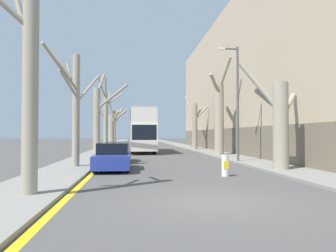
{
  "coord_description": "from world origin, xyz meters",
  "views": [
    {
      "loc": [
        -2.23,
        -8.95,
        1.9
      ],
      "look_at": [
        0.91,
        20.69,
        2.66
      ],
      "focal_mm": 35.0,
      "sensor_mm": 36.0,
      "label": 1
    }
  ],
  "objects": [
    {
      "name": "street_tree_right_2",
      "position": [
        5.28,
        30.64,
        3.13
      ],
      "size": [
        2.76,
        2.1,
        6.86
      ],
      "color": "gray",
      "rests_on": "ground"
    },
    {
      "name": "parked_car_1",
      "position": [
        -3.31,
        13.99,
        0.66
      ],
      "size": [
        1.75,
        3.9,
        1.38
      ],
      "color": "#4C5156",
      "rests_on": "ground"
    },
    {
      "name": "double_decker_bus",
      "position": [
        -1.24,
        26.36,
        2.53
      ],
      "size": [
        2.51,
        11.36,
        4.48
      ],
      "color": "silver",
      "rests_on": "ground"
    },
    {
      "name": "street_tree_left_3",
      "position": [
        -5.29,
        27.81,
        3.76
      ],
      "size": [
        3.07,
        3.29,
        8.12
      ],
      "color": "gray",
      "rests_on": "ground"
    },
    {
      "name": "kerb_line_stripe",
      "position": [
        -4.19,
        50.0,
        0.0
      ],
      "size": [
        0.24,
        120.0,
        0.01
      ],
      "primitive_type": "cube",
      "color": "yellow",
      "rests_on": "ground"
    },
    {
      "name": "street_tree_left_5",
      "position": [
        -5.34,
        45.71,
        3.35
      ],
      "size": [
        2.54,
        2.61,
        7.89
      ],
      "color": "gray",
      "rests_on": "ground"
    },
    {
      "name": "sidewalk_right",
      "position": [
        5.74,
        50.0,
        0.06
      ],
      "size": [
        2.73,
        120.0,
        0.12
      ],
      "primitive_type": "cube",
      "color": "gray",
      "rests_on": "ground"
    },
    {
      "name": "street_tree_left_0",
      "position": [
        -5.42,
        1.23,
        3.95
      ],
      "size": [
        2.93,
        2.22,
        8.09
      ],
      "color": "gray",
      "rests_on": "ground"
    },
    {
      "name": "street_tree_right_0",
      "position": [
        5.29,
        7.3,
        2.58
      ],
      "size": [
        3.73,
        2.39,
        5.85
      ],
      "color": "gray",
      "rests_on": "ground"
    },
    {
      "name": "street_tree_right_1",
      "position": [
        5.3,
        19.27,
        3.66
      ],
      "size": [
        1.93,
        4.24,
        8.53
      ],
      "color": "gray",
      "rests_on": "ground"
    },
    {
      "name": "lamp_post",
      "position": [
        4.68,
        12.48,
        4.38
      ],
      "size": [
        1.4,
        0.2,
        7.85
      ],
      "color": "#4C4F54",
      "rests_on": "ground"
    },
    {
      "name": "street_tree_left_2",
      "position": [
        -5.24,
        19.4,
        3.29
      ],
      "size": [
        3.05,
        3.8,
        7.22
      ],
      "color": "gray",
      "rests_on": "ground"
    },
    {
      "name": "building_facade_right",
      "position": [
        12.09,
        26.28,
        7.45
      ],
      "size": [
        10.08,
        45.08,
        14.92
      ],
      "color": "tan",
      "rests_on": "ground"
    },
    {
      "name": "sidewalk_left",
      "position": [
        -5.74,
        50.0,
        0.06
      ],
      "size": [
        2.73,
        120.0,
        0.12
      ],
      "primitive_type": "cube",
      "color": "gray",
      "rests_on": "ground"
    },
    {
      "name": "street_tree_left_1",
      "position": [
        -5.52,
        9.95,
        3.63
      ],
      "size": [
        2.99,
        5.3,
        7.11
      ],
      "color": "gray",
      "rests_on": "ground"
    },
    {
      "name": "traffic_bollard",
      "position": [
        1.91,
        5.55,
        0.49
      ],
      "size": [
        0.32,
        0.33,
        0.97
      ],
      "color": "white",
      "rests_on": "ground"
    },
    {
      "name": "street_tree_left_4",
      "position": [
        -5.13,
        36.63,
        2.72
      ],
      "size": [
        3.32,
        3.31,
        5.65
      ],
      "color": "gray",
      "rests_on": "ground"
    },
    {
      "name": "ground_plane",
      "position": [
        0.0,
        0.0,
        0.0
      ],
      "size": [
        300.0,
        300.0,
        0.0
      ],
      "primitive_type": "plane",
      "color": "#4C4947"
    },
    {
      "name": "parked_car_0",
      "position": [
        -3.31,
        8.82,
        0.68
      ],
      "size": [
        1.83,
        4.44,
        1.44
      ],
      "color": "navy",
      "rests_on": "ground"
    }
  ]
}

